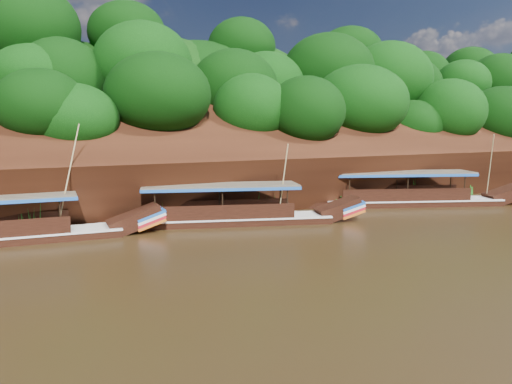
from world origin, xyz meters
The scene contains 6 objects.
ground centered at (0.00, 0.00, 0.00)m, with size 160.00×160.00×0.00m, color black.
riverbank centered at (-0.01, 22.73, 1.89)m, with size 120.00×30.06×19.40m.
boat_0 centered at (13.08, 7.46, 0.57)m, with size 15.23×7.52×5.71m.
boat_1 centered at (-1.65, 7.27, 0.54)m, with size 13.85×6.09×5.26m.
boat_2 centered at (-14.60, 8.33, 0.54)m, with size 15.39×3.25×6.42m.
reeds centered at (-3.27, 9.38, 0.90)m, with size 50.58×2.41×2.06m.
Camera 1 is at (-14.60, -19.34, 5.91)m, focal length 35.00 mm.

